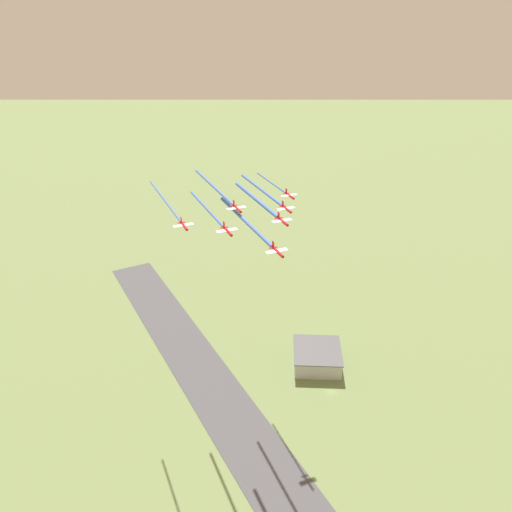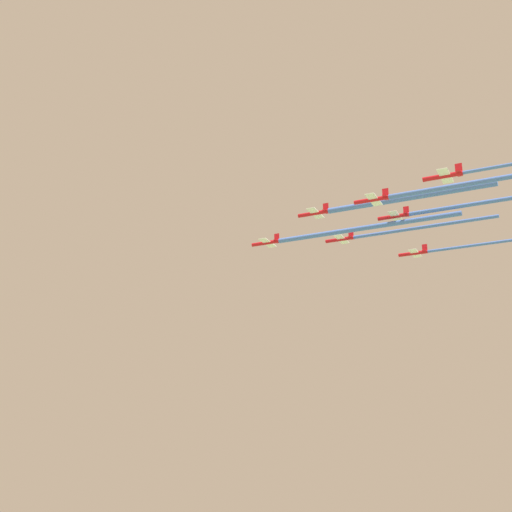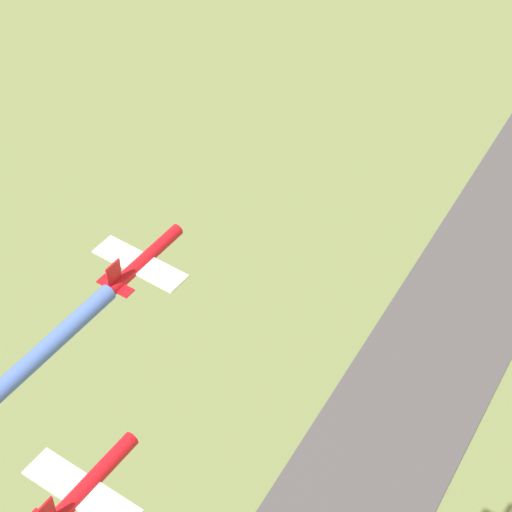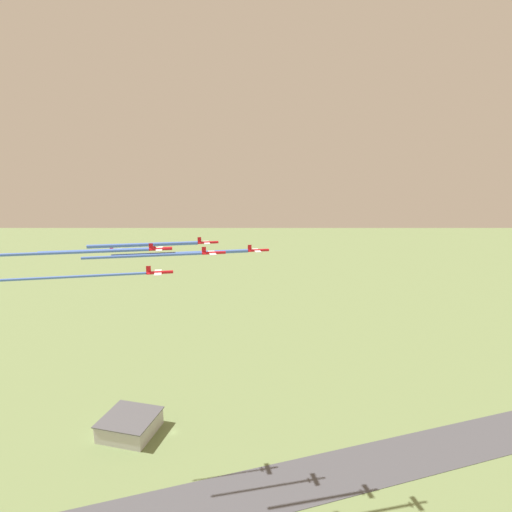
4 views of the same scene
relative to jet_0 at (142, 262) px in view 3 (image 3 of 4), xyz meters
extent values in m
cylinder|color=red|center=(0.29, 0.14, -0.04)|extent=(7.60, 4.40, 0.98)
cube|color=white|center=(-0.19, -0.09, -0.04)|extent=(5.20, 7.63, 0.16)
cube|color=red|center=(-2.66, -1.31, 1.18)|extent=(1.33, 0.74, 1.95)
cube|color=red|center=(-2.66, -1.31, -0.04)|extent=(2.13, 2.98, 0.11)
cylinder|color=red|center=(-10.96, -16.95, 1.72)|extent=(7.60, 4.40, 0.98)
cube|color=white|center=(-11.44, -17.18, 1.72)|extent=(5.20, 7.63, 0.16)
camera|label=1|loc=(142.07, 0.41, 70.86)|focal=35.00mm
camera|label=2|loc=(-138.85, 116.92, -64.40)|focal=50.00mm
camera|label=3|loc=(-18.07, -49.61, 51.31)|focal=70.00mm
camera|label=4|loc=(34.97, -141.13, 27.75)|focal=28.00mm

